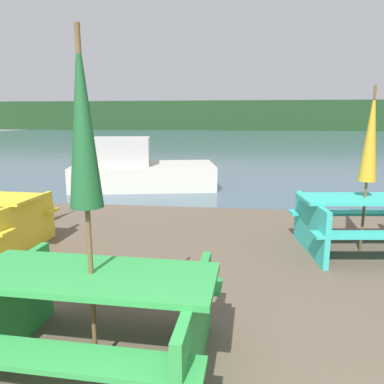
{
  "coord_description": "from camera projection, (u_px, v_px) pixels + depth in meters",
  "views": [
    {
      "loc": [
        0.44,
        -0.72,
        1.87
      ],
      "look_at": [
        -0.18,
        4.28,
        0.85
      ],
      "focal_mm": 35.0,
      "sensor_mm": 36.0,
      "label": 1
    }
  ],
  "objects": [
    {
      "name": "picnic_table_teal",
      "position": [
        363.0,
        219.0,
        5.21
      ],
      "size": [
        1.89,
        1.58,
        0.78
      ],
      "rotation": [
        0.0,
        0.0,
        0.12
      ],
      "color": "#33B7A8",
      "rests_on": "ground_plane"
    },
    {
      "name": "umbrella_darkgreen",
      "position": [
        83.0,
        124.0,
        2.5
      ],
      "size": [
        0.23,
        0.23,
        2.46
      ],
      "color": "brown",
      "rests_on": "ground_plane"
    },
    {
      "name": "water",
      "position": [
        234.0,
        139.0,
        32.12
      ],
      "size": [
        60.0,
        50.0,
        0.0
      ],
      "color": "#425B6B",
      "rests_on": "ground_plane"
    },
    {
      "name": "umbrella_gold",
      "position": [
        371.0,
        136.0,
        4.98
      ],
      "size": [
        0.23,
        0.23,
        2.27
      ],
      "color": "brown",
      "rests_on": "ground_plane"
    },
    {
      "name": "boat",
      "position": [
        138.0,
        170.0,
        9.94
      ],
      "size": [
        3.95,
        2.47,
        1.33
      ],
      "rotation": [
        0.0,
        0.0,
        0.2
      ],
      "color": "beige",
      "rests_on": "water"
    },
    {
      "name": "far_treeline",
      "position": [
        236.0,
        115.0,
        51.17
      ],
      "size": [
        80.0,
        1.6,
        4.0
      ],
      "color": "#1E3D1E",
      "rests_on": "water"
    },
    {
      "name": "picnic_table_green",
      "position": [
        93.0,
        310.0,
        2.77
      ],
      "size": [
        1.86,
        1.45,
        0.76
      ],
      "rotation": [
        0.0,
        0.0,
        -0.04
      ],
      "color": "green",
      "rests_on": "ground_plane"
    }
  ]
}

